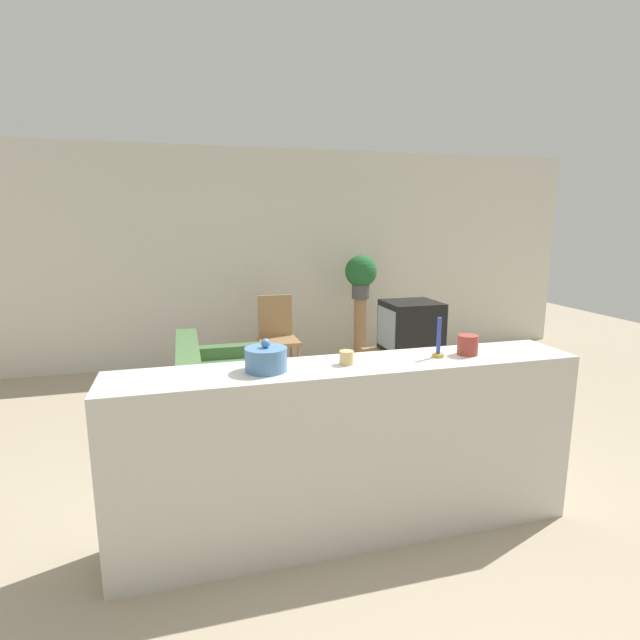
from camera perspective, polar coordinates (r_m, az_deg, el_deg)
name	(u,v)px	position (r m, az deg, el deg)	size (l,w,h in m)	color
ground_plane	(329,494)	(3.58, 1.08, -19.22)	(14.00, 14.00, 0.00)	tan
wall_back	(253,258)	(6.46, -7.67, 7.08)	(9.00, 0.06, 2.70)	beige
couch	(223,397)	(4.62, -10.99, -8.59)	(0.86, 1.71, 0.73)	#476B3D
tv_stand	(409,373)	(5.35, 10.16, -6.02)	(0.88, 0.56, 0.48)	#9E754C
television	(410,327)	(5.22, 10.29, -0.77)	(0.55, 0.52, 0.52)	black
wooden_chair	(277,333)	(5.80, -4.91, -1.53)	(0.44, 0.44, 0.96)	#9E754C
plant_stand	(360,331)	(6.46, 4.59, -1.21)	(0.16, 0.16, 0.84)	#9E754C
potted_plant	(361,274)	(6.34, 4.69, 5.31)	(0.40, 0.40, 0.55)	#4C4C51
foreground_counter	(351,450)	(2.98, 3.53, -14.62)	(2.67, 0.44, 1.04)	beige
decorative_bowl	(266,359)	(2.66, -6.20, -4.45)	(0.22, 0.22, 0.18)	#4C7AAD
candle_jar	(347,358)	(2.77, 3.05, -4.31)	(0.08, 0.08, 0.08)	tan
candlestick	(438,344)	(2.99, 13.39, -2.72)	(0.07, 0.07, 0.23)	#B7933D
coffee_tin	(468,345)	(3.09, 16.52, -2.75)	(0.12, 0.12, 0.12)	#99382D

